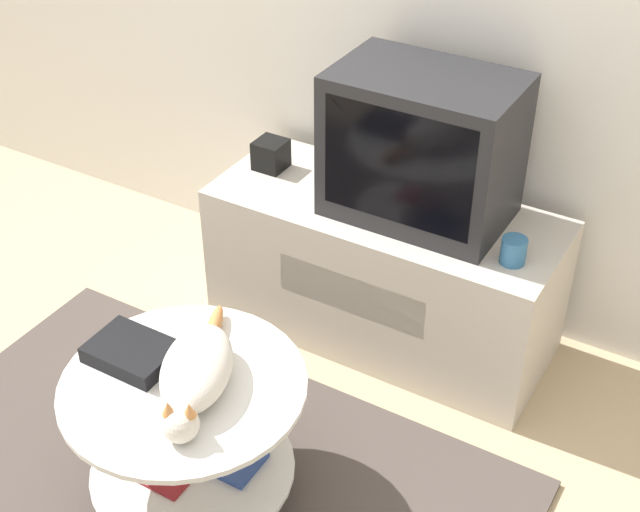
# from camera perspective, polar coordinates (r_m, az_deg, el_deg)

# --- Properties ---
(ground_plane) EXTENTS (12.00, 12.00, 0.00)m
(ground_plane) POSITION_cam_1_polar(r_m,az_deg,el_deg) (2.86, -9.19, -15.65)
(ground_plane) COLOR tan
(rug) EXTENTS (1.97, 1.36, 0.02)m
(rug) POSITION_cam_1_polar(r_m,az_deg,el_deg) (2.85, -9.21, -15.52)
(rug) COLOR #4C423D
(rug) RESTS_ON ground_plane
(tv_stand) EXTENTS (1.25, 0.51, 0.55)m
(tv_stand) POSITION_cam_1_polar(r_m,az_deg,el_deg) (3.25, 4.06, -0.95)
(tv_stand) COLOR beige
(tv_stand) RESTS_ON ground_plane
(tv) EXTENTS (0.60, 0.39, 0.50)m
(tv) POSITION_cam_1_polar(r_m,az_deg,el_deg) (2.95, 6.58, 6.95)
(tv) COLOR #232326
(tv) RESTS_ON tv_stand
(speaker) EXTENTS (0.11, 0.11, 0.11)m
(speaker) POSITION_cam_1_polar(r_m,az_deg,el_deg) (3.30, -3.17, 6.50)
(speaker) COLOR black
(speaker) RESTS_ON tv_stand
(mug) EXTENTS (0.08, 0.08, 0.09)m
(mug) POSITION_cam_1_polar(r_m,az_deg,el_deg) (2.86, 12.28, 0.33)
(mug) COLOR teal
(mug) RESTS_ON tv_stand
(coffee_table) EXTENTS (0.70, 0.70, 0.46)m
(coffee_table) POSITION_cam_1_polar(r_m,az_deg,el_deg) (2.65, -8.38, -10.72)
(coffee_table) COLOR #B2B2B7
(coffee_table) RESTS_ON rug
(dvd_box) EXTENTS (0.25, 0.18, 0.05)m
(dvd_box) POSITION_cam_1_polar(r_m,az_deg,el_deg) (2.61, -11.92, -6.05)
(dvd_box) COLOR black
(dvd_box) RESTS_ON coffee_table
(cat) EXTENTS (0.32, 0.53, 0.13)m
(cat) POSITION_cam_1_polar(r_m,az_deg,el_deg) (2.47, -7.96, -7.37)
(cat) COLOR silver
(cat) RESTS_ON coffee_table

